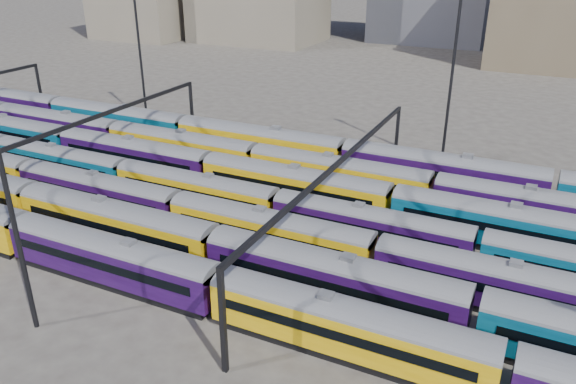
% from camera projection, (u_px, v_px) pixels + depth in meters
% --- Properties ---
extents(ground, '(500.00, 500.00, 0.00)m').
position_uv_depth(ground, '(245.00, 219.00, 57.38)').
color(ground, '#3D3733').
rests_on(ground, ground).
extents(rake_0, '(141.63, 2.96, 4.98)m').
position_uv_depth(rake_0, '(111.00, 255.00, 45.47)').
color(rake_0, black).
rests_on(rake_0, ground).
extents(rake_1, '(105.32, 3.08, 5.20)m').
position_uv_depth(rake_1, '(116.00, 220.00, 51.09)').
color(rake_1, black).
rests_on(rake_1, ground).
extents(rake_2, '(118.83, 2.90, 4.87)m').
position_uv_depth(rake_2, '(177.00, 207.00, 54.02)').
color(rake_2, black).
rests_on(rake_2, ground).
extents(rake_3, '(133.13, 2.78, 4.67)m').
position_uv_depth(rake_3, '(370.00, 223.00, 51.13)').
color(rake_3, black).
rests_on(rake_3, ground).
extents(rake_4, '(127.17, 3.10, 5.23)m').
position_uv_depth(rake_4, '(209.00, 166.00, 63.33)').
color(rake_4, black).
rests_on(rake_4, ground).
extents(rake_5, '(146.76, 3.07, 5.16)m').
position_uv_depth(rake_5, '(338.00, 171.00, 62.02)').
color(rake_5, black).
rests_on(rake_5, ground).
extents(rake_6, '(159.91, 3.34, 5.64)m').
position_uv_depth(rake_6, '(259.00, 140.00, 71.06)').
color(rake_6, black).
rests_on(rake_6, ground).
extents(gantry_1, '(0.35, 40.35, 8.03)m').
position_uv_depth(gantry_1, '(87.00, 129.00, 62.55)').
color(gantry_1, black).
rests_on(gantry_1, ground).
extents(gantry_2, '(0.35, 40.35, 8.03)m').
position_uv_depth(gantry_2, '(338.00, 173.00, 50.66)').
color(gantry_2, black).
rests_on(gantry_2, ground).
extents(mast_1, '(1.40, 0.50, 25.60)m').
position_uv_depth(mast_1, '(138.00, 32.00, 81.72)').
color(mast_1, black).
rests_on(mast_1, ground).
extents(mast_3, '(1.40, 0.50, 25.60)m').
position_uv_depth(mast_3, '(455.00, 54.00, 65.52)').
color(mast_3, black).
rests_on(mast_3, ground).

